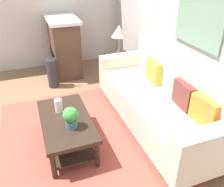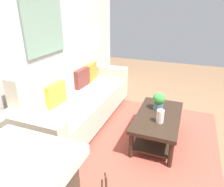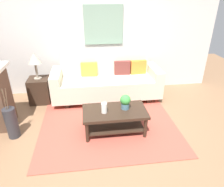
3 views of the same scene
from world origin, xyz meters
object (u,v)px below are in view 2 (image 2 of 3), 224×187
at_px(throw_pillow_mustard, 55,94).
at_px(throw_pillow_orange, 91,72).
at_px(throw_pillow_maroon, 81,78).
at_px(couch, 77,101).
at_px(side_table, 4,172).
at_px(potted_plant_tabletop, 159,100).
at_px(framed_painting, 44,25).
at_px(tabletop_vase, 160,116).
at_px(coffee_table, 158,122).

relative_size(throw_pillow_mustard, throw_pillow_orange, 1.00).
distance_m(throw_pillow_mustard, throw_pillow_maroon, 0.76).
bearing_deg(couch, side_table, 179.85).
height_order(throw_pillow_orange, potted_plant_tabletop, throw_pillow_orange).
bearing_deg(throw_pillow_orange, framed_painting, 155.74).
bearing_deg(side_table, potted_plant_tabletop, -37.06).
height_order(couch, potted_plant_tabletop, couch).
bearing_deg(tabletop_vase, throw_pillow_mustard, 97.55).
height_order(throw_pillow_mustard, throw_pillow_orange, same).
bearing_deg(side_table, framed_painting, 17.15).
distance_m(throw_pillow_maroon, potted_plant_tabletop, 1.41).
xyz_separation_m(couch, throw_pillow_mustard, (-0.38, 0.12, 0.25)).
xyz_separation_m(throw_pillow_mustard, throw_pillow_orange, (1.14, 0.00, 0.00)).
relative_size(throw_pillow_maroon, throw_pillow_orange, 1.00).
bearing_deg(throw_pillow_maroon, framed_painting, 137.97).
distance_m(coffee_table, framed_painting, 2.18).
height_order(couch, coffee_table, couch).
bearing_deg(throw_pillow_maroon, coffee_table, -104.70).
xyz_separation_m(throw_pillow_maroon, throw_pillow_orange, (0.38, 0.00, 0.00)).
xyz_separation_m(coffee_table, side_table, (-1.50, 1.31, -0.03)).
height_order(couch, framed_painting, framed_painting).
xyz_separation_m(throw_pillow_mustard, coffee_table, (0.38, -1.43, -0.37)).
height_order(coffee_table, potted_plant_tabletop, potted_plant_tabletop).
distance_m(tabletop_vase, potted_plant_tabletop, 0.39).
bearing_deg(throw_pillow_maroon, couch, -161.77).
bearing_deg(tabletop_vase, potted_plant_tabletop, 12.45).
bearing_deg(side_table, throw_pillow_maroon, 3.68).
bearing_deg(couch, throw_pillow_mustard, 161.77).
height_order(couch, throw_pillow_maroon, couch).
xyz_separation_m(throw_pillow_mustard, side_table, (-1.12, -0.12, -0.40)).
xyz_separation_m(couch, potted_plant_tabletop, (0.19, -1.27, 0.14)).
bearing_deg(throw_pillow_orange, throw_pillow_mustard, 180.00).
distance_m(couch, framed_painting, 1.24).
height_order(couch, throw_pillow_mustard, couch).
xyz_separation_m(throw_pillow_maroon, side_table, (-1.87, -0.12, -0.40)).
relative_size(throw_pillow_maroon, framed_painting, 0.41).
height_order(tabletop_vase, side_table, tabletop_vase).
distance_m(coffee_table, potted_plant_tabletop, 0.32).
bearing_deg(throw_pillow_orange, potted_plant_tabletop, -112.06).
relative_size(throw_pillow_orange, potted_plant_tabletop, 1.37).
relative_size(throw_pillow_maroon, tabletop_vase, 2.03).
bearing_deg(throw_pillow_mustard, coffee_table, -75.09).
distance_m(throw_pillow_orange, tabletop_vase, 1.76).
bearing_deg(couch, throw_pillow_orange, 9.35).
relative_size(throw_pillow_orange, tabletop_vase, 2.03).
relative_size(throw_pillow_mustard, tabletop_vase, 2.03).
distance_m(couch, potted_plant_tabletop, 1.29).
distance_m(throw_pillow_mustard, side_table, 1.19).
bearing_deg(tabletop_vase, throw_pillow_orange, 57.56).
bearing_deg(coffee_table, throw_pillow_maroon, 75.30).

